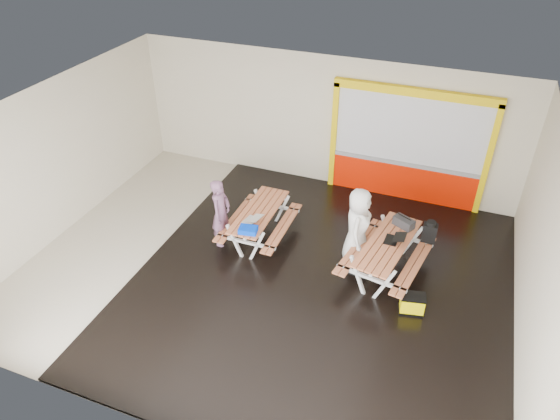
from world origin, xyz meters
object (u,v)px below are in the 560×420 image
at_px(laptop_left, 252,220).
at_px(dark_case, 358,269).
at_px(person_left, 221,213).
at_px(backpack, 430,232).
at_px(toolbox, 404,222).
at_px(picnic_table_right, 387,250).
at_px(picnic_table_left, 259,218).
at_px(fluke_bag, 412,304).
at_px(laptop_right, 394,239).
at_px(person_right, 358,226).
at_px(blue_pouch, 248,230).

xyz_separation_m(laptop_left, dark_case, (2.40, 0.07, -0.74)).
height_order(person_left, backpack, person_left).
xyz_separation_m(toolbox, backpack, (0.55, 0.11, -0.18)).
xyz_separation_m(picnic_table_right, toolbox, (0.19, 0.66, 0.30)).
height_order(backpack, dark_case, backpack).
bearing_deg(dark_case, picnic_table_left, 171.31).
bearing_deg(person_left, picnic_table_right, -86.49).
bearing_deg(person_left, fluke_bag, -99.54).
bearing_deg(backpack, fluke_bag, -90.77).
relative_size(person_left, laptop_right, 3.87).
bearing_deg(person_left, picnic_table_left, -59.50).
bearing_deg(person_left, backpack, -77.34).
relative_size(picnic_table_left, person_right, 1.14).
xyz_separation_m(person_right, laptop_right, (0.81, -0.17, 0.01)).
relative_size(laptop_left, laptop_right, 1.04).
xyz_separation_m(person_left, backpack, (4.40, 1.05, -0.06)).
height_order(person_left, person_right, person_right).
distance_m(laptop_right, dark_case, 1.03).
xyz_separation_m(picnic_table_left, person_left, (-0.73, -0.44, 0.23)).
relative_size(picnic_table_left, fluke_bag, 3.91).
xyz_separation_m(picnic_table_left, dark_case, (2.43, -0.37, -0.49)).
xyz_separation_m(picnic_table_right, person_left, (-3.66, -0.27, 0.19)).
relative_size(picnic_table_left, laptop_left, 4.63).
xyz_separation_m(picnic_table_left, person_right, (2.23, 0.08, 0.28)).
distance_m(laptop_left, laptop_right, 3.03).
xyz_separation_m(picnic_table_right, backpack, (0.74, 0.78, 0.13)).
relative_size(person_left, person_right, 0.92).
relative_size(picnic_table_right, backpack, 4.71).
xyz_separation_m(blue_pouch, toolbox, (3.02, 1.31, 0.09)).
bearing_deg(picnic_table_left, dark_case, -8.69).
xyz_separation_m(blue_pouch, dark_case, (2.33, 0.45, -0.74)).
bearing_deg(toolbox, fluke_bag, -71.89).
bearing_deg(toolbox, laptop_left, -163.28).
relative_size(toolbox, dark_case, 1.23).
bearing_deg(blue_pouch, picnic_table_left, 96.89).
relative_size(laptop_right, dark_case, 1.05).
height_order(person_right, backpack, person_right).
relative_size(picnic_table_right, dark_case, 5.91).
bearing_deg(dark_case, fluke_bag, -31.52).
bearing_deg(person_right, toolbox, -70.52).
bearing_deg(dark_case, backpack, 38.00).
distance_m(picnic_table_left, person_right, 2.25).
bearing_deg(person_right, person_left, 94.69).
xyz_separation_m(person_right, fluke_bag, (1.42, -1.20, -0.66)).
relative_size(laptop_left, dark_case, 1.09).
height_order(picnic_table_right, backpack, backpack).
xyz_separation_m(laptop_right, fluke_bag, (0.61, -1.03, -0.67)).
xyz_separation_m(person_right, laptop_left, (-2.20, -0.52, -0.04)).
relative_size(picnic_table_right, toolbox, 4.78).
height_order(person_left, fluke_bag, person_left).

